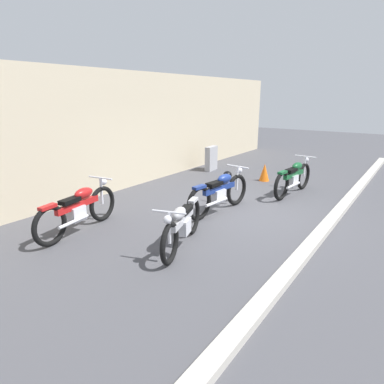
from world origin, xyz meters
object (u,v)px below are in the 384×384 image
at_px(motorcycle_green, 294,178).
at_px(motorcycle_silver, 182,225).
at_px(traffic_cone, 264,172).
at_px(motorcycle_blue, 220,192).
at_px(helmet, 227,175).
at_px(motorcycle_red, 79,209).
at_px(stone_marker, 211,158).

relative_size(motorcycle_green, motorcycle_silver, 1.12).
bearing_deg(traffic_cone, motorcycle_silver, -171.93).
distance_m(motorcycle_green, motorcycle_blue, 2.58).
distance_m(helmet, traffic_cone, 1.17).
relative_size(motorcycle_blue, motorcycle_red, 1.02).
bearing_deg(motorcycle_blue, stone_marker, 40.63).
relative_size(helmet, motorcycle_green, 0.13).
distance_m(traffic_cone, motorcycle_blue, 3.40).
bearing_deg(motorcycle_silver, motorcycle_red, -92.29).
bearing_deg(motorcycle_silver, stone_marker, -170.70).
distance_m(traffic_cone, motorcycle_green, 1.59).
xyz_separation_m(helmet, motorcycle_blue, (-2.83, -1.37, 0.33)).
bearing_deg(stone_marker, motorcycle_green, -110.74).
distance_m(helmet, motorcycle_green, 2.34).
height_order(motorcycle_red, motorcycle_silver, motorcycle_red).
bearing_deg(traffic_cone, motorcycle_red, 167.47).
height_order(traffic_cone, motorcycle_blue, motorcycle_blue).
xyz_separation_m(motorcycle_green, motorcycle_red, (-5.03, 2.58, -0.00)).
bearing_deg(motorcycle_green, helmet, 84.90).
height_order(motorcycle_green, motorcycle_silver, motorcycle_green).
bearing_deg(motorcycle_blue, motorcycle_red, 153.59).
distance_m(stone_marker, traffic_cone, 2.24).
xyz_separation_m(motorcycle_blue, motorcycle_red, (-2.61, 1.67, -0.01)).
height_order(helmet, motorcycle_silver, motorcycle_silver).
distance_m(helmet, motorcycle_silver, 5.18).
bearing_deg(helmet, motorcycle_red, 176.82).
xyz_separation_m(motorcycle_blue, motorcycle_silver, (-2.02, -0.42, -0.04)).
height_order(stone_marker, motorcycle_green, motorcycle_green).
relative_size(stone_marker, motorcycle_silver, 0.45).
relative_size(motorcycle_green, motorcycle_blue, 0.99).
bearing_deg(helmet, motorcycle_blue, -154.13).
bearing_deg(helmet, motorcycle_green, -100.23).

